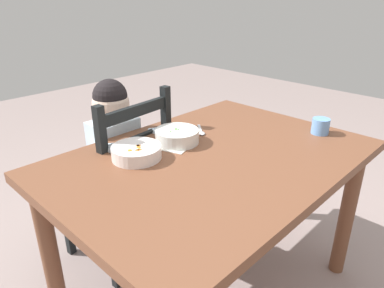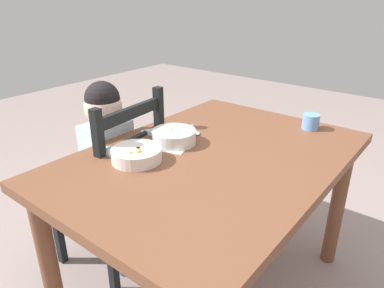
{
  "view_description": "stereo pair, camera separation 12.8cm",
  "coord_description": "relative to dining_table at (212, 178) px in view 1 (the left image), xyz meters",
  "views": [
    {
      "loc": [
        -0.97,
        -0.83,
        1.32
      ],
      "look_at": [
        -0.06,
        0.06,
        0.77
      ],
      "focal_mm": 33.18,
      "sensor_mm": 36.0,
      "label": 1
    },
    {
      "loc": [
        -1.06,
        -0.73,
        1.32
      ],
      "look_at": [
        -0.06,
        0.06,
        0.77
      ],
      "focal_mm": 33.18,
      "sensor_mm": 36.0,
      "label": 2
    }
  ],
  "objects": [
    {
      "name": "bowl_of_peas",
      "position": [
        -0.01,
        0.2,
        0.13
      ],
      "size": [
        0.19,
        0.19,
        0.06
      ],
      "color": "white",
      "rests_on": "dining_table"
    },
    {
      "name": "dining_table",
      "position": [
        0.0,
        0.0,
        0.0
      ],
      "size": [
        1.27,
        0.9,
        0.72
      ],
      "color": "brown",
      "rests_on": "ground"
    },
    {
      "name": "drinking_cup",
      "position": [
        0.52,
        -0.2,
        0.14
      ],
      "size": [
        0.08,
        0.08,
        0.07
      ],
      "primitive_type": "cylinder",
      "color": "#6AA0E4",
      "rests_on": "dining_table"
    },
    {
      "name": "child_figure",
      "position": [
        -0.12,
        0.49,
        0.02
      ],
      "size": [
        0.32,
        0.31,
        0.96
      ],
      "color": "silver",
      "rests_on": "ground"
    },
    {
      "name": "bowl_of_carrots",
      "position": [
        -0.23,
        0.2,
        0.13
      ],
      "size": [
        0.19,
        0.19,
        0.05
      ],
      "color": "white",
      "rests_on": "dining_table"
    },
    {
      "name": "paper_napkin",
      "position": [
        -0.03,
        0.19,
        0.1
      ],
      "size": [
        0.2,
        0.19,
        0.0
      ],
      "primitive_type": "cube",
      "rotation": [
        0.0,
        0.0,
        0.32
      ],
      "color": "white",
      "rests_on": "dining_table"
    },
    {
      "name": "dining_chair",
      "position": [
        -0.11,
        0.5,
        -0.17
      ],
      "size": [
        0.46,
        0.46,
        0.91
      ],
      "color": "black",
      "rests_on": "ground"
    },
    {
      "name": "spoon",
      "position": [
        0.15,
        0.2,
        0.1
      ],
      "size": [
        0.1,
        0.12,
        0.01
      ],
      "color": "silver",
      "rests_on": "dining_table"
    }
  ]
}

